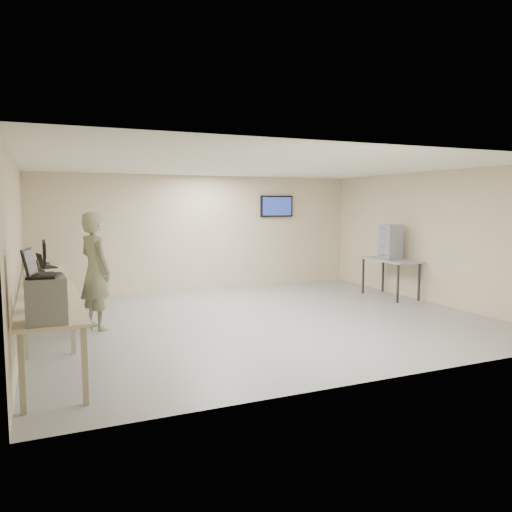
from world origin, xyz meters
name	(u,v)px	position (x,y,z in m)	size (l,w,h in m)	color
room	(261,243)	(0.03, 0.06, 1.41)	(8.01, 7.01, 2.81)	#A0A09D
workbench	(48,288)	(-3.59, 0.00, 0.83)	(0.76, 6.00, 0.90)	beige
equipment_box	(46,300)	(-3.65, -2.75, 1.14)	(0.40, 0.45, 0.47)	gray
laptop_on_box	(38,270)	(-3.71, -2.75, 1.45)	(0.39, 0.43, 0.30)	black
laptop_0	(49,302)	(-3.61, -2.05, 0.98)	(0.35, 0.41, 0.31)	black
laptop_1	(44,291)	(-3.66, -1.13, 0.97)	(0.37, 0.40, 0.27)	black
laptop_2	(48,281)	(-3.59, -0.18, 0.97)	(0.35, 0.37, 0.25)	black
laptop_3	(43,270)	(-3.64, 1.10, 0.97)	(0.28, 0.34, 0.26)	black
laptop_4	(45,264)	(-3.61, 2.00, 0.97)	(0.38, 0.42, 0.28)	black
monitor_near	(44,251)	(-3.60, 2.38, 1.19)	(0.21, 0.48, 0.47)	black
monitor_far	(44,250)	(-3.60, 2.75, 1.19)	(0.22, 0.48, 0.48)	black
soldier	(96,271)	(-2.83, 0.47, 0.99)	(0.72, 0.48, 1.99)	gray
side_table	(390,262)	(3.60, 0.82, 0.80)	(0.68, 1.45, 0.87)	#979797
storage_bins	(390,242)	(3.58, 0.82, 1.26)	(0.38, 0.42, 0.79)	#929BB1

